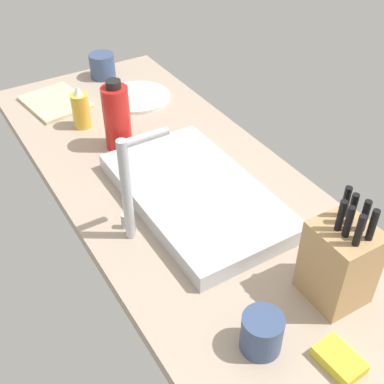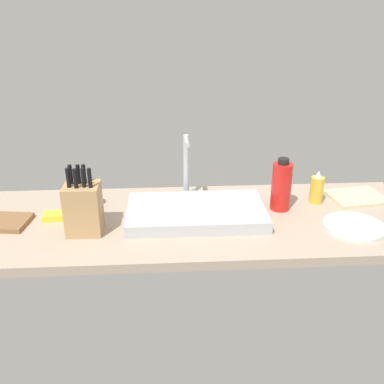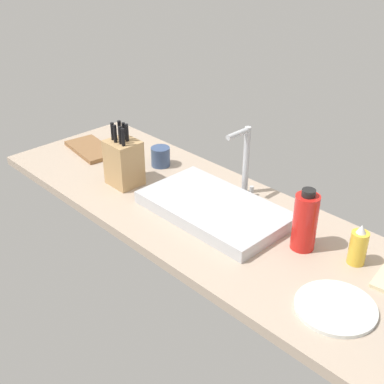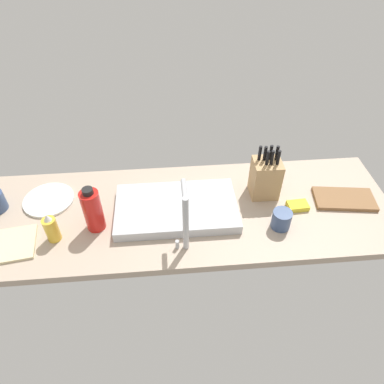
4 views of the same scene
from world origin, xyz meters
TOP-DOWN VIEW (x-y plane):
  - countertop_slab at (0.00, 0.00)cm, footprint 185.36×61.64cm
  - sink_basin at (4.31, 0.65)cm, footprint 52.80×30.55cm
  - faucet at (1.74, 19.48)cm, footprint 5.50×12.05cm
  - knife_block at (-36.42, -8.07)cm, footprint 12.50×11.43cm
  - soap_bottle at (54.80, 11.52)cm, footprint 5.49×5.49cm
  - water_bottle at (38.44, 6.35)cm, footprint 7.83×7.83cm
  - dinner_plate at (61.99, -11.32)cm, footprint 22.56×22.56cm
  - dish_towel at (73.32, 14.09)cm, footprint 24.48×20.74cm
  - ceramic_cup at (-38.88, 12.88)cm, footprint 8.07×8.07cm
  - dish_sponge at (-49.59, 2.76)cm, footprint 9.34×6.52cm

SIDE VIEW (x-z plane):
  - countertop_slab at x=0.00cm, z-range 0.00..3.50cm
  - dinner_plate at x=61.99cm, z-range 3.50..4.70cm
  - dish_towel at x=73.32cm, z-range 3.50..4.70cm
  - dish_sponge at x=-49.59cm, z-range 3.50..5.90cm
  - sink_basin at x=4.31cm, z-range 3.50..8.04cm
  - ceramic_cup at x=-38.88cm, z-range 3.50..11.75cm
  - soap_bottle at x=54.80cm, z-range 2.59..16.45cm
  - knife_block at x=-36.42cm, z-range 0.49..25.71cm
  - water_bottle at x=38.44cm, z-range 2.76..24.09cm
  - faucet at x=1.74cm, z-range 5.53..32.64cm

